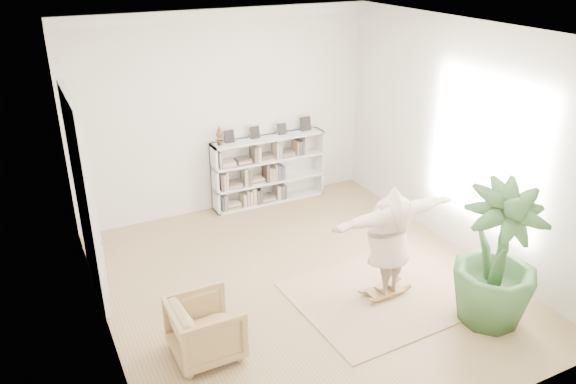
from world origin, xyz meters
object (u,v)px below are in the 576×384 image
object	(u,v)px
person	(389,238)
rocker_board	(385,291)
bookshelf	(268,170)
houseplant	(497,257)
armchair	(206,328)

from	to	relation	value
person	rocker_board	bearing A→B (deg)	-155.94
bookshelf	rocker_board	size ratio (longest dim) A/B	4.22
bookshelf	person	xyz separation A→B (m)	(0.15, -3.61, 0.29)
rocker_board	houseplant	bearing A→B (deg)	-52.29
houseplant	bookshelf	bearing A→B (deg)	102.63
bookshelf	houseplant	world-z (taller)	houseplant
rocker_board	person	size ratio (longest dim) A/B	0.27
rocker_board	houseplant	distance (m)	1.65
rocker_board	person	bearing A→B (deg)	-155.94
armchair	person	world-z (taller)	person
rocker_board	bookshelf	bearing A→B (deg)	89.87
armchair	person	bearing A→B (deg)	-89.48
rocker_board	houseplant	xyz separation A→B (m)	(0.90, -1.06, 0.89)
person	houseplant	xyz separation A→B (m)	(0.90, -1.06, 0.04)
bookshelf	armchair	size ratio (longest dim) A/B	2.69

